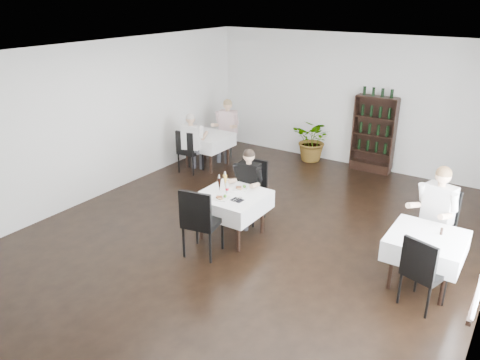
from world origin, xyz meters
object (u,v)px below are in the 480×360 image
Objects in this scene: diner_main at (247,182)px; potted_tree at (314,140)px; wine_shelf at (374,135)px; main_table at (232,202)px.

potted_tree is at bearing 96.84° from diner_main.
diner_main is (0.44, -3.65, 0.27)m from potted_tree.
potted_tree is 0.77× the size of diner_main.
potted_tree is at bearing -175.31° from wine_shelf.
potted_tree is (-0.49, 4.20, -0.10)m from main_table.
wine_shelf reaches higher than diner_main.
wine_shelf is at bearing 78.22° from main_table.
main_table is 0.76× the size of diner_main.
main_table is at bearing -83.29° from potted_tree.
wine_shelf reaches higher than potted_tree.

